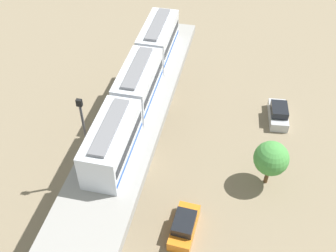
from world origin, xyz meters
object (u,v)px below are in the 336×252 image
(train, at_px, (138,83))
(signal_post, at_px, (86,140))
(parked_car_silver, at_px, (278,114))
(tree_near_viaduct, at_px, (271,159))
(parked_car_orange, at_px, (184,226))

(train, bearing_deg, signal_post, 50.99)
(train, xyz_separation_m, parked_car_silver, (-12.52, -7.84, -7.76))
(train, xyz_separation_m, tree_near_viaduct, (-11.72, 0.94, -5.38))
(signal_post, bearing_deg, tree_near_viaduct, -167.85)
(train, bearing_deg, tree_near_viaduct, 175.40)
(train, height_order, parked_car_orange, train)
(train, height_order, tree_near_viaduct, train)
(parked_car_silver, distance_m, tree_near_viaduct, 9.14)
(parked_car_silver, height_order, tree_near_viaduct, tree_near_viaduct)
(parked_car_silver, bearing_deg, signal_post, 31.07)
(parked_car_orange, height_order, signal_post, signal_post)
(parked_car_silver, height_order, parked_car_orange, same)
(tree_near_viaduct, bearing_deg, train, -4.60)
(train, height_order, parked_car_silver, train)
(parked_car_silver, bearing_deg, tree_near_viaduct, 78.78)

